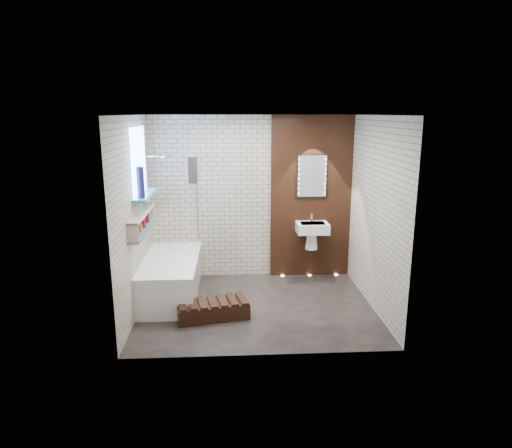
{
  "coord_description": "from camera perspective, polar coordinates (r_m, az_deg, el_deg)",
  "views": [
    {
      "loc": [
        -0.35,
        -5.89,
        2.63
      ],
      "look_at": [
        0.0,
        0.15,
        1.15
      ],
      "focal_mm": 32.04,
      "sensor_mm": 36.0,
      "label": 1
    }
  ],
  "objects": [
    {
      "name": "washbasin",
      "position": [
        7.32,
        7.03,
        -0.93
      ],
      "size": [
        0.5,
        0.36,
        0.58
      ],
      "color": "white",
      "rests_on": "walnut_panel"
    },
    {
      "name": "bath_screen",
      "position": [
        6.93,
        -7.56,
        2.4
      ],
      "size": [
        0.01,
        0.78,
        1.4
      ],
      "primitive_type": "cube",
      "color": "white",
      "rests_on": "bathtub"
    },
    {
      "name": "sill_vases",
      "position": [
        6.09,
        -14.22,
        5.06
      ],
      "size": [
        0.1,
        0.1,
        0.41
      ],
      "color": "#131536",
      "rests_on": "clerestory_window"
    },
    {
      "name": "display_niche",
      "position": [
        6.32,
        -13.99,
        0.25
      ],
      "size": [
        0.14,
        1.3,
        0.26
      ],
      "color": "teal",
      "rests_on": "room_shell"
    },
    {
      "name": "room_shell",
      "position": [
        6.05,
        0.08,
        1.04
      ],
      "size": [
        3.24,
        3.2,
        2.6
      ],
      "color": "#BDAC96",
      "rests_on": "ground"
    },
    {
      "name": "towel",
      "position": [
        6.56,
        -7.9,
        6.79
      ],
      "size": [
        0.11,
        0.28,
        0.37
      ],
      "primitive_type": "cube",
      "color": "black",
      "rests_on": "bath_screen"
    },
    {
      "name": "led_mirror",
      "position": [
        7.3,
        7.01,
        5.94
      ],
      "size": [
        0.5,
        0.02,
        0.7
      ],
      "color": "black",
      "rests_on": "walnut_panel"
    },
    {
      "name": "floor_uplights",
      "position": [
        7.67,
        6.69,
        -6.37
      ],
      "size": [
        0.96,
        0.06,
        0.01
      ],
      "color": "#FFD899",
      "rests_on": "ground"
    },
    {
      "name": "walnut_step",
      "position": [
        6.14,
        -5.45,
        -10.63
      ],
      "size": [
        0.99,
        0.6,
        0.21
      ],
      "primitive_type": "cube",
      "rotation": [
        0.0,
        0.0,
        0.21
      ],
      "color": "black",
      "rests_on": "ground"
    },
    {
      "name": "clerestory_window",
      "position": [
        6.4,
        -14.38,
        6.78
      ],
      "size": [
        0.18,
        1.0,
        0.94
      ],
      "color": "#7FADE0",
      "rests_on": "room_shell"
    },
    {
      "name": "niche_bottles",
      "position": [
        6.3,
        -14.01,
        -0.13
      ],
      "size": [
        0.06,
        0.8,
        0.13
      ],
      "color": "maroon",
      "rests_on": "display_niche"
    },
    {
      "name": "ground",
      "position": [
        6.46,
        0.08,
        -10.28
      ],
      "size": [
        3.2,
        3.2,
        0.0
      ],
      "primitive_type": "plane",
      "color": "black",
      "rests_on": "ground"
    },
    {
      "name": "bathtub",
      "position": [
        6.81,
        -10.56,
        -6.57
      ],
      "size": [
        0.79,
        1.74,
        0.7
      ],
      "color": "white",
      "rests_on": "ground"
    },
    {
      "name": "shower_head",
      "position": [
        6.93,
        -11.29,
        8.27
      ],
      "size": [
        0.18,
        0.18,
        0.02
      ],
      "primitive_type": "cylinder",
      "color": "silver",
      "rests_on": "room_shell"
    },
    {
      "name": "walnut_panel",
      "position": [
        7.4,
        6.88,
        3.29
      ],
      "size": [
        1.3,
        0.06,
        2.6
      ],
      "primitive_type": "cube",
      "color": "black",
      "rests_on": "ground"
    }
  ]
}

